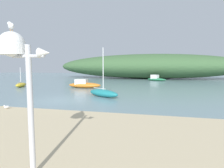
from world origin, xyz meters
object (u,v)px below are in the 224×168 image
at_px(mast_structure, 16,56).
at_px(seagull_near_waterline, 6,107).
at_px(seagull_on_radar, 11,25).
at_px(motorboat_off_point, 84,84).
at_px(sailboat_by_sandbar, 21,85).
at_px(sailboat_mid_channel, 103,93).
at_px(motorboat_near_shore, 156,79).

height_order(mast_structure, seagull_near_waterline, mast_structure).
bearing_deg(seagull_on_radar, seagull_near_waterline, 135.41).
bearing_deg(mast_structure, seagull_near_waterline, 135.94).
bearing_deg(motorboat_off_point, sailboat_by_sandbar, -174.61).
xyz_separation_m(sailboat_mid_channel, motorboat_off_point, (-4.10, 5.82, 0.08)).
xyz_separation_m(motorboat_off_point, sailboat_by_sandbar, (-8.35, -0.79, -0.14)).
bearing_deg(seagull_near_waterline, seagull_on_radar, -44.59).
bearing_deg(seagull_on_radar, sailboat_by_sandbar, 129.84).
distance_m(mast_structure, seagull_near_waterline, 7.61).
distance_m(motorboat_off_point, sailboat_by_sandbar, 8.39).
bearing_deg(motorboat_off_point, seagull_on_radar, -72.72).
height_order(motorboat_off_point, seagull_near_waterline, motorboat_off_point).
bearing_deg(mast_structure, seagull_on_radar, 175.68).
bearing_deg(sailboat_mid_channel, seagull_on_radar, -83.68).
distance_m(seagull_on_radar, motorboat_near_shore, 31.38).
relative_size(motorboat_off_point, seagull_near_waterline, 12.98).
bearing_deg(motorboat_near_shore, sailboat_mid_channel, -103.35).
bearing_deg(motorboat_near_shore, sailboat_by_sandbar, -139.48).
height_order(seagull_on_radar, seagull_near_waterline, seagull_on_radar).
xyz_separation_m(motorboat_near_shore, sailboat_by_sandbar, (-17.11, -14.62, -0.12)).
bearing_deg(motorboat_near_shore, seagull_on_radar, -96.25).
bearing_deg(mast_structure, motorboat_near_shore, 83.94).
xyz_separation_m(seagull_on_radar, sailboat_by_sandbar, (-13.71, 16.43, -3.12)).
bearing_deg(sailboat_mid_channel, sailboat_by_sandbar, 157.99).
xyz_separation_m(seagull_on_radar, motorboat_near_shore, (3.40, 31.05, -3.00)).
relative_size(seagull_on_radar, sailboat_by_sandbar, 0.11).
distance_m(motorboat_near_shore, sailboat_by_sandbar, 22.51).
height_order(sailboat_mid_channel, sailboat_by_sandbar, sailboat_mid_channel).
distance_m(seagull_on_radar, sailboat_mid_channel, 11.87).
xyz_separation_m(mast_structure, seagull_on_radar, (-0.10, 0.01, 0.64)).
bearing_deg(sailboat_mid_channel, mast_structure, -83.18).
relative_size(mast_structure, motorboat_near_shore, 0.81).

